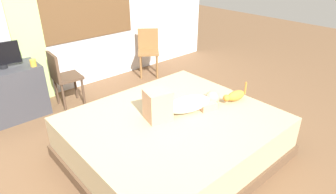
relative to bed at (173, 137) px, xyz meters
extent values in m
plane|color=brown|center=(-0.13, 0.02, -0.25)|extent=(16.00, 16.00, 0.00)
cube|color=silver|center=(-0.13, 2.59, 1.20)|extent=(6.40, 0.12, 2.90)
cube|color=brown|center=(0.00, 0.00, -0.18)|extent=(2.20, 1.93, 0.14)
cube|color=tan|center=(0.00, 0.00, 0.07)|extent=(2.13, 1.88, 0.37)
ellipsoid|color=silver|center=(0.24, 0.01, 0.34)|extent=(0.60, 0.38, 0.17)
sphere|color=tan|center=(0.57, -0.06, 0.34)|extent=(0.17, 0.17, 0.17)
cube|color=tan|center=(-0.13, 0.10, 0.43)|extent=(0.31, 0.29, 0.34)
cube|color=tan|center=(0.45, -0.04, 0.30)|extent=(0.26, 0.32, 0.08)
ellipsoid|color=#C67A2D|center=(0.86, -0.20, 0.32)|extent=(0.27, 0.15, 0.13)
sphere|color=#C67A2D|center=(0.70, -0.17, 0.33)|extent=(0.08, 0.08, 0.08)
cylinder|color=#C67A2D|center=(1.00, -0.22, 0.39)|extent=(0.03, 0.03, 0.16)
cube|color=#38383D|center=(-1.12, 2.19, 0.12)|extent=(0.90, 0.56, 0.74)
cylinder|color=black|center=(-1.10, 2.19, 0.51)|extent=(0.10, 0.10, 0.05)
cube|color=black|center=(-1.10, 2.19, 0.69)|extent=(0.48, 0.08, 0.30)
cylinder|color=gold|center=(-0.77, 2.00, 0.54)|extent=(0.08, 0.08, 0.10)
cylinder|color=#4C3828|center=(-0.18, 2.13, -0.03)|extent=(0.04, 0.04, 0.44)
cylinder|color=#4C3828|center=(-0.20, 1.82, -0.03)|extent=(0.04, 0.04, 0.44)
cylinder|color=#4C3828|center=(-0.48, 2.14, -0.03)|extent=(0.04, 0.04, 0.44)
cylinder|color=#4C3828|center=(-0.50, 1.84, -0.03)|extent=(0.04, 0.04, 0.44)
cube|color=#4C3828|center=(-0.34, 1.98, 0.21)|extent=(0.40, 0.40, 0.04)
cube|color=#4C3828|center=(-0.51, 1.99, 0.42)|extent=(0.06, 0.38, 0.38)
cylinder|color=brown|center=(1.33, 1.90, -0.03)|extent=(0.04, 0.04, 0.44)
cylinder|color=brown|center=(1.09, 2.09, -0.03)|extent=(0.04, 0.04, 0.44)
cylinder|color=brown|center=(1.52, 2.14, -0.03)|extent=(0.04, 0.04, 0.44)
cylinder|color=brown|center=(1.27, 2.33, -0.03)|extent=(0.04, 0.04, 0.44)
cube|color=brown|center=(1.30, 2.11, 0.21)|extent=(0.53, 0.53, 0.04)
cube|color=brown|center=(1.41, 2.25, 0.42)|extent=(0.33, 0.26, 0.38)
cube|color=#ADCC75|center=(-0.64, 2.47, 0.96)|extent=(0.44, 0.06, 2.42)
camera|label=1|loc=(-1.85, -2.01, 1.92)|focal=30.96mm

